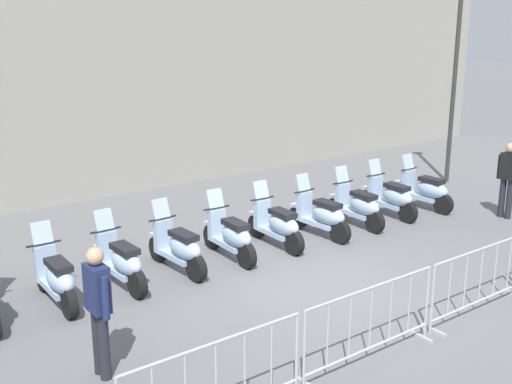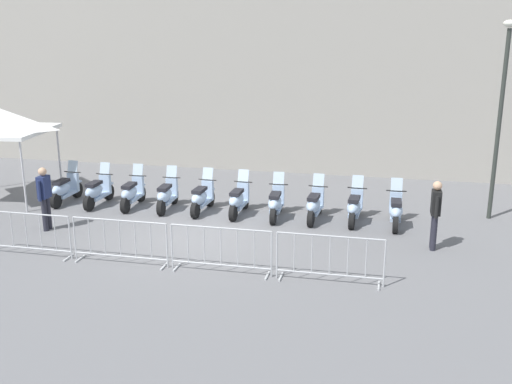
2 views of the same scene
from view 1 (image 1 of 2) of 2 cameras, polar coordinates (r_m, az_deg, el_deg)
The scene contains 15 objects.
ground_plane at distance 11.00m, azimuth 6.00°, elevation -8.29°, with size 120.00×120.00×0.00m, color slate.
motorcycle_1 at distance 10.50m, azimuth -17.49°, elevation -7.42°, with size 0.61×1.72×1.24m.
motorcycle_2 at distance 10.91m, azimuth -12.03°, elevation -6.16°, with size 0.56×1.73×1.24m.
motorcycle_3 at distance 11.39m, azimuth -6.95°, elevation -5.01°, with size 0.56×1.73×1.24m.
motorcycle_4 at distance 11.91m, azimuth -2.27°, elevation -3.98°, with size 0.64×1.72×1.24m.
motorcycle_5 at distance 12.54m, azimuth 1.93°, elevation -2.98°, with size 0.62×1.72×1.24m.
motorcycle_6 at distance 13.20m, azimuth 5.89°, elevation -2.12°, with size 0.56×1.73×1.24m.
motorcycle_7 at distance 13.96m, azimuth 9.13°, elevation -1.26°, with size 0.65×1.72×1.24m.
motorcycle_8 at distance 14.79m, azimuth 12.01°, elevation -0.47°, with size 0.65×1.72×1.24m.
motorcycle_9 at distance 15.58m, azimuth 14.94°, elevation 0.15°, with size 0.58×1.73×1.24m.
barrier_segment_1 at distance 8.59m, azimuth 10.22°, elevation -11.61°, with size 2.31×0.68×1.07m.
barrier_segment_2 at distance 10.35m, azimuth 19.48°, elevation -7.49°, with size 2.31×0.68×1.07m.
street_lamp at distance 18.03m, azimuth 17.52°, elevation 11.26°, with size 0.36×0.36×5.49m.
officer_near_row_end at distance 8.17m, azimuth -13.97°, elevation -9.79°, with size 0.26×0.55×1.73m.
officer_mid_plaza at distance 15.33m, azimuth 21.69°, elevation 1.36°, with size 0.25×0.55×1.73m.
Camera 1 is at (-7.70, -6.52, 4.38)m, focal length 44.56 mm.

